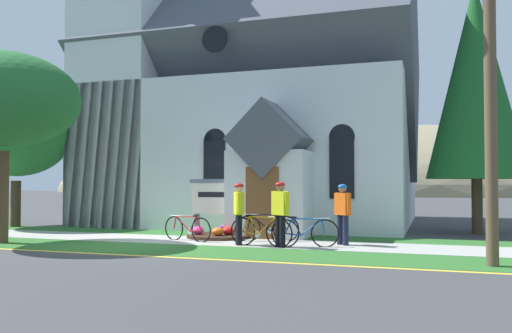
# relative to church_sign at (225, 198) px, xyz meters

# --- Properties ---
(ground) EXTENTS (140.00, 140.00, 0.00)m
(ground) POSITION_rel_church_sign_xyz_m (-1.67, 0.87, -1.17)
(ground) COLOR #3D3D3F
(sidewalk_slab) EXTENTS (32.00, 2.06, 0.01)m
(sidewalk_slab) POSITION_rel_church_sign_xyz_m (-0.84, -1.37, -1.16)
(sidewalk_slab) COLOR #A8A59E
(sidewalk_slab) RESTS_ON ground
(grass_verge) EXTENTS (32.00, 2.06, 0.01)m
(grass_verge) POSITION_rel_church_sign_xyz_m (-0.84, -3.43, -1.16)
(grass_verge) COLOR #2D6628
(grass_verge) RESTS_ON ground
(church_lawn) EXTENTS (24.00, 1.51, 0.01)m
(church_lawn) POSITION_rel_church_sign_xyz_m (-0.84, 0.42, -1.16)
(church_lawn) COLOR #2D6628
(church_lawn) RESTS_ON ground
(curb_paint_stripe) EXTENTS (28.00, 0.16, 0.01)m
(curb_paint_stripe) POSITION_rel_church_sign_xyz_m (-0.84, -4.61, -1.17)
(curb_paint_stripe) COLOR yellow
(curb_paint_stripe) RESTS_ON ground
(church_building) EXTENTS (12.61, 12.19, 14.35)m
(church_building) POSITION_rel_church_sign_xyz_m (-1.26, 5.95, 3.91)
(church_building) COLOR silver
(church_building) RESTS_ON ground
(church_sign) EXTENTS (2.28, 0.24, 1.75)m
(church_sign) POSITION_rel_church_sign_xyz_m (0.00, 0.00, 0.00)
(church_sign) COLOR slate
(church_sign) RESTS_ON ground
(flower_bed) EXTENTS (1.91, 1.91, 0.34)m
(flower_bed) POSITION_rel_church_sign_xyz_m (-0.02, -0.46, -1.07)
(flower_bed) COLOR #382319
(flower_bed) RESTS_ON ground
(bicycle_white) EXTENTS (1.66, 0.54, 0.77)m
(bicycle_white) POSITION_rel_church_sign_xyz_m (-0.50, -1.57, -0.81)
(bicycle_white) COLOR black
(bicycle_white) RESTS_ON ground
(bicycle_yellow) EXTENTS (1.78, 0.31, 0.83)m
(bicycle_yellow) POSITION_rel_church_sign_xyz_m (1.80, -2.02, -0.78)
(bicycle_yellow) COLOR black
(bicycle_yellow) RESTS_ON ground
(bicycle_blue) EXTENTS (1.74, 0.58, 0.84)m
(bicycle_blue) POSITION_rel_church_sign_xyz_m (1.65, -0.94, -0.79)
(bicycle_blue) COLOR black
(bicycle_blue) RESTS_ON ground
(bicycle_red) EXTENTS (1.68, 0.53, 0.80)m
(bicycle_red) POSITION_rel_church_sign_xyz_m (2.94, -1.84, -0.79)
(bicycle_red) COLOR black
(bicycle_red) RESTS_ON ground
(cyclist_in_green_jersey) EXTENTS (0.40, 0.68, 1.63)m
(cyclist_in_green_jersey) POSITION_rel_church_sign_xyz_m (1.21, -2.05, -0.22)
(cyclist_in_green_jersey) COLOR black
(cyclist_in_green_jersey) RESTS_ON ground
(cyclist_in_blue_jersey) EXTENTS (0.53, 0.52, 1.67)m
(cyclist_in_blue_jersey) POSITION_rel_church_sign_xyz_m (2.38, -2.18, -0.19)
(cyclist_in_blue_jersey) COLOR black
(cyclist_in_blue_jersey) RESTS_ON ground
(cyclist_in_white_jersey) EXTENTS (0.47, 0.56, 1.60)m
(cyclist_in_white_jersey) POSITION_rel_church_sign_xyz_m (3.80, -1.18, -0.24)
(cyclist_in_white_jersey) COLOR #191E38
(cyclist_in_white_jersey) RESTS_ON ground
(utility_pole) EXTENTS (3.12, 0.28, 8.78)m
(utility_pole) POSITION_rel_church_sign_xyz_m (7.06, -3.72, 3.69)
(utility_pole) COLOR brown
(utility_pole) RESTS_ON ground
(roadside_conifer) EXTENTS (3.16, 3.16, 8.24)m
(roadside_conifer) POSITION_rel_church_sign_xyz_m (7.40, 3.42, 3.82)
(roadside_conifer) COLOR #4C3823
(roadside_conifer) RESTS_ON ground
(yard_deciduous_tree) EXTENTS (4.02, 4.02, 5.20)m
(yard_deciduous_tree) POSITION_rel_church_sign_xyz_m (-8.71, 0.82, 2.36)
(yard_deciduous_tree) COLOR #3D2D1E
(yard_deciduous_tree) RESTS_ON ground
(verge_sapling) EXTENTS (4.10, 4.10, 5.22)m
(verge_sapling) POSITION_rel_church_sign_xyz_m (-5.10, -3.59, 2.74)
(verge_sapling) COLOR #4C3823
(verge_sapling) RESTS_ON ground
(distant_hill) EXTENTS (108.15, 55.18, 21.06)m
(distant_hill) POSITION_rel_church_sign_xyz_m (-6.04, 72.09, -1.17)
(distant_hill) COLOR #847A5B
(distant_hill) RESTS_ON ground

